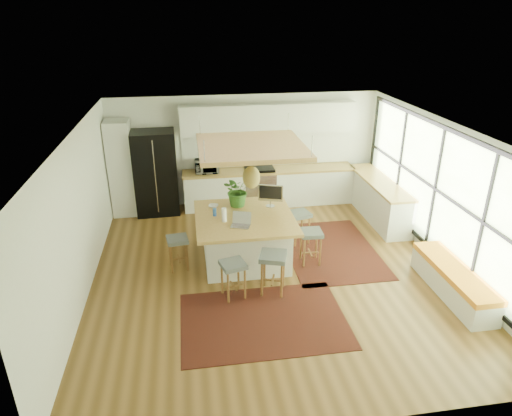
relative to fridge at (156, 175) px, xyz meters
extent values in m
plane|color=brown|center=(2.18, -3.15, -0.93)|extent=(7.00, 7.00, 0.00)
plane|color=white|center=(2.18, -3.15, 1.78)|extent=(7.00, 7.00, 0.00)
plane|color=silver|center=(2.18, 0.35, 0.42)|extent=(6.50, 0.00, 6.50)
plane|color=silver|center=(2.18, -6.65, 0.42)|extent=(6.50, 0.00, 6.50)
plane|color=silver|center=(-1.07, -3.15, 0.42)|extent=(0.00, 7.00, 7.00)
plane|color=silver|center=(5.43, -3.15, 0.42)|extent=(0.00, 7.00, 7.00)
cube|color=silver|center=(-0.77, 0.03, 0.20)|extent=(0.55, 0.60, 2.25)
cube|color=silver|center=(2.73, 0.03, -0.49)|extent=(4.20, 0.60, 0.88)
cube|color=olive|center=(2.73, 0.03, -0.03)|extent=(4.24, 0.64, 0.05)
cube|color=white|center=(2.73, 0.33, 0.43)|extent=(4.20, 0.02, 0.80)
cube|color=silver|center=(2.73, 0.17, 1.22)|extent=(4.20, 0.34, 0.70)
cube|color=silver|center=(5.11, -1.15, -0.49)|extent=(0.60, 2.50, 0.88)
cube|color=olive|center=(5.11, -1.15, -0.03)|extent=(0.64, 2.54, 0.05)
cube|color=black|center=(1.80, -4.57, -0.92)|extent=(2.60, 1.80, 0.01)
cube|color=black|center=(3.53, -2.53, -0.92)|extent=(1.80, 2.60, 0.01)
imported|color=#A5A5AA|center=(1.21, 0.04, 0.19)|extent=(0.56, 0.31, 0.38)
imported|color=#1E4C19|center=(1.70, -2.07, 0.26)|extent=(0.88, 0.88, 0.51)
imported|color=beige|center=(1.21, -2.10, 0.03)|extent=(0.23, 0.23, 0.05)
cylinder|color=#2C5AB1|center=(1.22, -2.52, 0.10)|extent=(0.07, 0.07, 0.19)
cylinder|color=white|center=(1.37, -2.77, 0.10)|extent=(0.07, 0.07, 0.19)
camera|label=1|loc=(0.78, -10.32, 3.58)|focal=31.71mm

